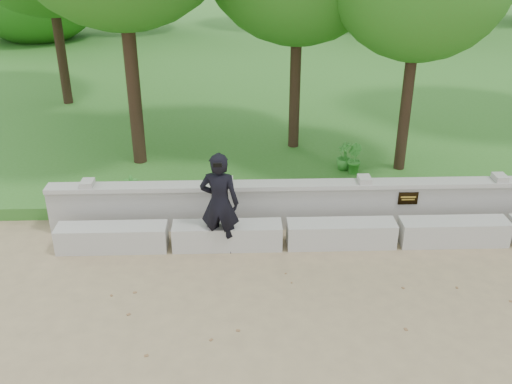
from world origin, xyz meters
TOP-DOWN VIEW (x-y plane):
  - ground at (0.00, 0.00)m, footprint 80.00×80.00m
  - lawn at (0.00, 14.00)m, footprint 40.00×22.00m
  - concrete_bench at (0.00, 1.90)m, footprint 11.90×0.45m
  - parapet_wall at (0.00, 2.60)m, footprint 12.50×0.35m
  - man_main at (-3.12, 1.80)m, footprint 0.73×0.66m
  - shrub_a at (-4.86, 3.30)m, footprint 0.31×0.26m
  - shrub_b at (-0.31, 4.50)m, footprint 0.33×0.39m
  - shrub_d at (-0.48, 4.69)m, footprint 0.44×0.45m

SIDE VIEW (x-z plane):
  - ground at x=0.00m, z-range 0.00..0.00m
  - lawn at x=0.00m, z-range 0.00..0.25m
  - concrete_bench at x=0.00m, z-range 0.00..0.45m
  - parapet_wall at x=0.00m, z-range 0.01..0.91m
  - shrub_a at x=-4.86m, z-range 0.25..0.76m
  - shrub_d at x=-0.48m, z-range 0.25..0.87m
  - shrub_b at x=-0.31m, z-range 0.25..0.90m
  - man_main at x=-3.12m, z-range 0.00..1.82m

